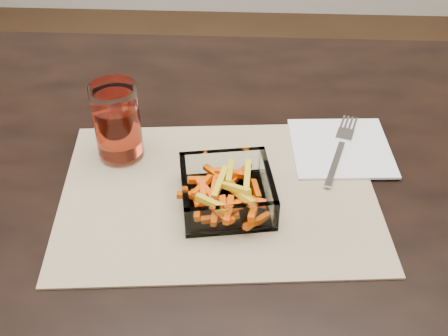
% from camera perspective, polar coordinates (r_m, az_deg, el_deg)
% --- Properties ---
extents(dining_table, '(1.60, 0.90, 0.75)m').
position_cam_1_polar(dining_table, '(0.91, 7.82, -4.95)').
color(dining_table, black).
rests_on(dining_table, ground).
extents(placemat, '(0.48, 0.37, 0.00)m').
position_cam_1_polar(placemat, '(0.81, -0.56, -2.56)').
color(placemat, tan).
rests_on(placemat, dining_table).
extents(glass_bowl, '(0.14, 0.14, 0.05)m').
position_cam_1_polar(glass_bowl, '(0.78, 0.29, -2.51)').
color(glass_bowl, white).
rests_on(glass_bowl, placemat).
extents(tumbler, '(0.07, 0.07, 0.12)m').
position_cam_1_polar(tumbler, '(0.86, -10.77, 4.35)').
color(tumbler, white).
rests_on(tumbler, placemat).
extents(napkin, '(0.16, 0.16, 0.00)m').
position_cam_1_polar(napkin, '(0.91, 11.78, 2.05)').
color(napkin, white).
rests_on(napkin, placemat).
extents(fork, '(0.07, 0.19, 0.00)m').
position_cam_1_polar(fork, '(0.90, 11.78, 2.15)').
color(fork, silver).
rests_on(fork, napkin).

